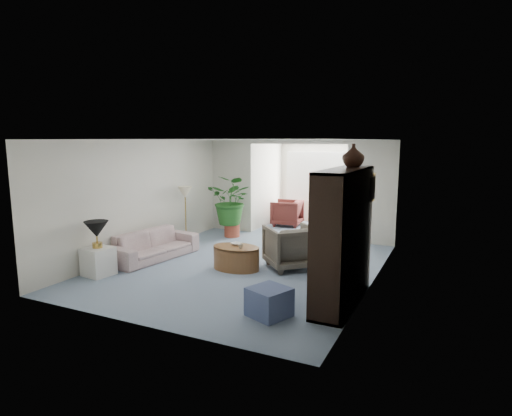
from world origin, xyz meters
The scene contains 26 objects.
floor centered at (0.00, 0.00, 0.00)m, with size 6.00×6.00×0.00m, color #8B9DB8.
sunroom_floor centered at (0.00, 4.10, 0.00)m, with size 2.60×2.60×0.00m, color #8B9DB8.
back_pier_left centered at (-1.90, 3.00, 1.25)m, with size 1.20×0.12×2.50m, color silver.
back_pier_right centered at (1.90, 3.00, 1.25)m, with size 1.20×0.12×2.50m, color silver.
back_header centered at (0.00, 3.00, 2.45)m, with size 2.60×0.12×0.10m, color silver.
window_pane centered at (0.00, 5.18, 1.40)m, with size 2.20×0.02×1.50m, color white.
window_blinds centered at (0.00, 5.15, 1.40)m, with size 2.20×0.02×1.50m, color white.
framed_picture centered at (2.46, -0.10, 1.70)m, with size 0.04×0.50×0.40m, color beige.
sofa centered at (-1.99, -0.27, 0.30)m, with size 2.02×0.79×0.59m, color beige.
end_table centered at (-2.19, -1.62, 0.26)m, with size 0.48×0.48×0.52m, color white.
table_lamp centered at (-2.19, -1.62, 0.87)m, with size 0.44×0.44×0.30m, color black.
floor_lamp centered at (-2.19, 1.20, 1.25)m, with size 0.36×0.36×0.28m, color #F7ECC4.
coffee_table centered at (-0.06, -0.18, 0.23)m, with size 0.95×0.95×0.45m, color brown.
coffee_bowl centered at (-0.11, -0.08, 0.47)m, with size 0.20×0.20×0.05m, color silver.
coffee_cup centered at (0.09, -0.28, 0.49)m, with size 0.09×0.09×0.08m, color beige.
wingback_chair centered at (0.87, 0.36, 0.42)m, with size 0.90×0.92×0.84m, color #6A6254.
side_table_dark centered at (1.57, 0.66, 0.29)m, with size 0.48×0.39×0.58m, color black.
entertainment_cabinet centered at (2.23, -1.00, 1.04)m, with size 0.50×1.86×2.07m, color black.
cabinet_urn centered at (2.23, -0.50, 2.25)m, with size 0.35×0.35×0.36m, color black.
ottoman centered at (1.43, -1.96, 0.21)m, with size 0.52×0.52×0.41m, color slate.
plant_pot centered at (-1.50, 2.28, 0.16)m, with size 0.40×0.40×0.32m, color #A0422E.
house_plant centered at (-1.50, 2.28, 0.96)m, with size 1.16×1.00×1.29m, color #256021.
sunroom_chair_blue centered at (0.77, 4.25, 0.35)m, with size 0.74×0.76×0.70m, color slate.
sunroom_chair_maroon centered at (-0.73, 4.25, 0.38)m, with size 0.81×0.84×0.76m, color #57231E.
sunroom_table centered at (0.02, 5.00, 0.30)m, with size 0.49×0.38×0.59m, color brown.
shelf_clutter centered at (2.18, -1.01, 1.20)m, with size 0.30×0.97×1.06m.
Camera 1 is at (3.74, -7.23, 2.48)m, focal length 29.75 mm.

